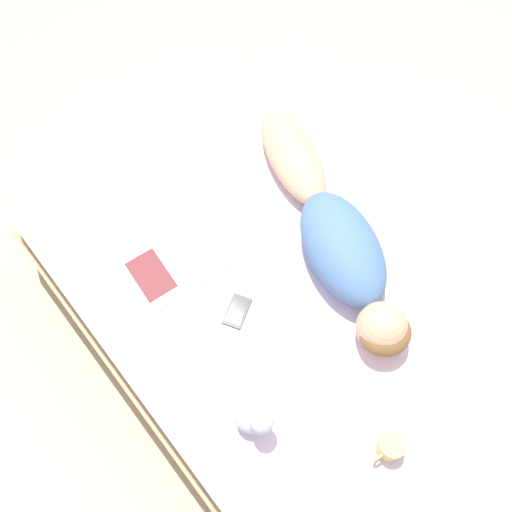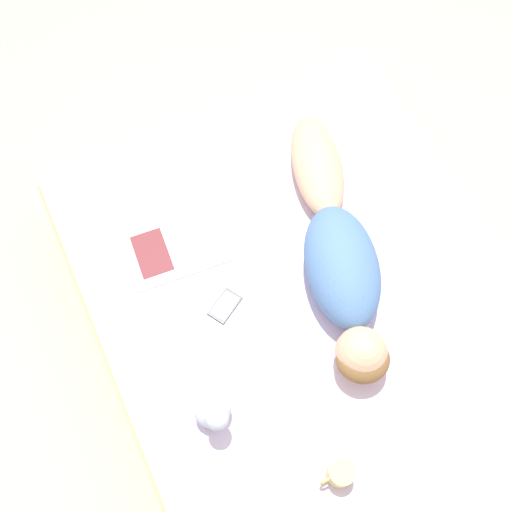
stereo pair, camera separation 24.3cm
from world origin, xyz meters
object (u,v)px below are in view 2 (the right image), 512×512
cell_phone (225,306)px  open_magazine (174,246)px  coffee_mug (340,473)px  person (338,252)px

cell_phone → open_magazine: bearing=-17.3°
open_magazine → cell_phone: 0.34m
coffee_mug → cell_phone: size_ratio=0.82×
person → open_magazine: 0.68m
open_magazine → cell_phone: (-0.08, 0.34, 0.00)m
open_magazine → cell_phone: size_ratio=2.74×
cell_phone → coffee_mug: bearing=156.7°
coffee_mug → cell_phone: 0.76m
person → coffee_mug: (0.40, 0.73, -0.05)m
person → open_magazine: size_ratio=2.88×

